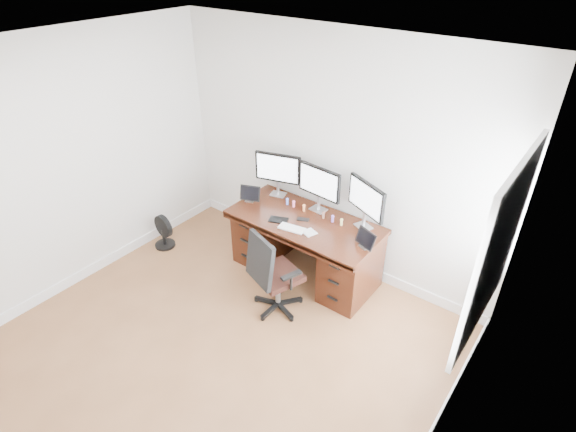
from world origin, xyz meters
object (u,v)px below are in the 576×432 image
Objects in this scene: desk at (305,244)px; office_chair at (274,286)px; monitor_center at (319,184)px; floor_fan at (163,232)px; keyboard at (292,228)px.

office_chair is at bearing -82.31° from desk.
office_chair is 1.74× the size of monitor_center.
monitor_center is at bearing 90.03° from desk.
office_chair is at bearing 3.67° from floor_fan.
monitor_center reaches higher than floor_fan.
keyboard is at bearing 121.71° from office_chair.
floor_fan is 0.80× the size of monitor_center.
keyboard is at bearing 17.76° from floor_fan.
floor_fan is at bearing -159.49° from desk.
keyboard is (-0.01, -0.26, 0.36)m from desk.
office_chair is 3.37× the size of keyboard.
monitor_center is (1.74, 0.89, 0.87)m from floor_fan.
office_chair is 2.18× the size of floor_fan.
floor_fan is at bearing -147.53° from monitor_center.
keyboard is (1.73, 0.39, 0.54)m from floor_fan.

